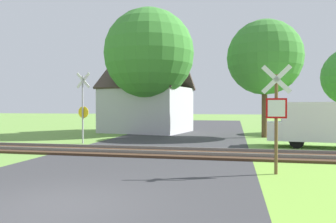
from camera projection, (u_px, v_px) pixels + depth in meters
ground_plane at (55, 208)px, 6.54m from camera, size 160.00×160.00×0.00m
road_asphalt at (97, 184)px, 8.50m from camera, size 8.32×80.00×0.01m
rail_track at (152, 152)px, 14.13m from camera, size 60.00×2.60×0.22m
stop_sign_near at (276, 112)px, 9.74m from camera, size 0.88×0.16×3.28m
crossing_sign_far at (83, 105)px, 17.93m from camera, size 0.87×0.19×3.90m
house at (147, 108)px, 26.02m from camera, size 7.35×6.58×5.82m
tree_right at (265, 58)px, 21.37m from camera, size 4.89×4.89×7.69m
tree_center at (149, 54)px, 23.84m from camera, size 6.57×6.57×9.17m
mail_truck at (323, 123)px, 16.14m from camera, size 5.06×2.32×2.24m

